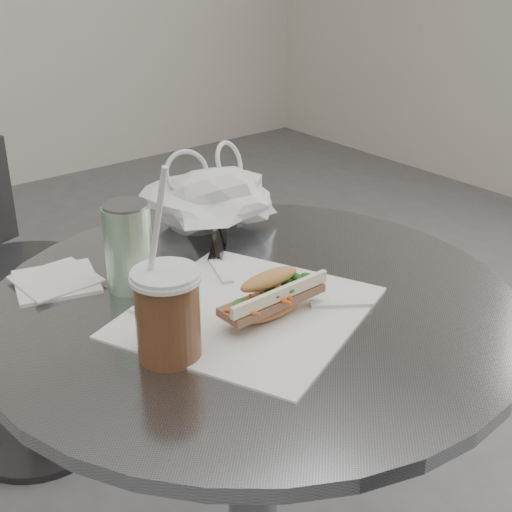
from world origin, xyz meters
TOP-DOWN VIEW (x-y plane):
  - cafe_table at (0.00, 0.20)m, footprint 0.76×0.76m
  - chair_far at (-0.07, 1.06)m, footprint 0.41×0.44m
  - sandwich_paper at (-0.03, 0.17)m, footprint 0.40×0.39m
  - banh_mi at (-0.02, 0.14)m, footprint 0.19×0.08m
  - iced_coffee at (-0.17, 0.15)m, footprint 0.09×0.09m
  - sunglasses at (0.06, 0.36)m, footprint 0.09×0.10m
  - plastic_bag at (0.10, 0.43)m, footprint 0.23×0.18m
  - napkin_stack at (-0.20, 0.42)m, footprint 0.14×0.14m
  - drink_can at (-0.12, 0.34)m, footprint 0.07×0.07m

SIDE VIEW (x-z plane):
  - chair_far at x=-0.07m, z-range -0.04..0.71m
  - cafe_table at x=0.00m, z-range 0.10..0.84m
  - sandwich_paper at x=-0.03m, z-range 0.74..0.74m
  - napkin_stack at x=-0.20m, z-range 0.74..0.75m
  - sunglasses at x=0.06m, z-range 0.73..0.78m
  - banh_mi at x=-0.02m, z-range 0.74..0.81m
  - plastic_bag at x=0.10m, z-range 0.74..0.85m
  - iced_coffee at x=-0.17m, z-range 0.68..0.92m
  - drink_can at x=-0.12m, z-range 0.74..0.87m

